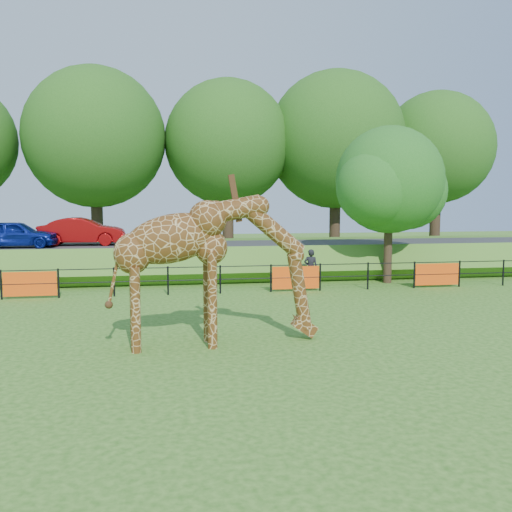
% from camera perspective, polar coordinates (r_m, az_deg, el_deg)
% --- Properties ---
extents(ground, '(90.00, 90.00, 0.00)m').
position_cam_1_polar(ground, '(14.41, -0.16, -8.97)').
color(ground, '#2C5F17').
rests_on(ground, ground).
extents(giraffe, '(5.35, 1.35, 3.78)m').
position_cam_1_polar(giraffe, '(14.22, -3.99, -1.42)').
color(giraffe, '#593212').
rests_on(giraffe, ground).
extents(perimeter_fence, '(28.07, 0.10, 1.10)m').
position_cam_1_polar(perimeter_fence, '(22.09, -3.60, -2.35)').
color(perimeter_fence, black).
rests_on(perimeter_fence, ground).
extents(embankment, '(40.00, 9.00, 1.30)m').
position_cam_1_polar(embankment, '(29.49, -5.15, -0.12)').
color(embankment, '#2C5F17').
rests_on(embankment, ground).
extents(road, '(40.00, 5.00, 0.12)m').
position_cam_1_polar(road, '(27.94, -4.91, 1.02)').
color(road, '#28282A').
rests_on(road, embankment).
extents(car_blue, '(3.72, 1.60, 1.25)m').
position_cam_1_polar(car_blue, '(28.31, -22.88, 2.04)').
color(car_blue, '#122595').
rests_on(car_blue, road).
extents(car_red, '(4.07, 1.55, 1.33)m').
position_cam_1_polar(car_red, '(28.70, -16.97, 2.36)').
color(car_red, '#9D0B0C').
rests_on(car_red, road).
extents(visitor, '(0.67, 0.56, 1.58)m').
position_cam_1_polar(visitor, '(23.82, 5.50, -1.20)').
color(visitor, black).
rests_on(visitor, ground).
extents(tree_east, '(5.40, 4.71, 6.76)m').
position_cam_1_polar(tree_east, '(25.39, 13.37, 7.01)').
color(tree_east, '#312216').
rests_on(tree_east, ground).
extents(bg_tree_line, '(37.30, 8.80, 11.82)m').
position_cam_1_polar(bg_tree_line, '(36.16, -3.03, 11.36)').
color(bg_tree_line, '#312216').
rests_on(bg_tree_line, ground).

